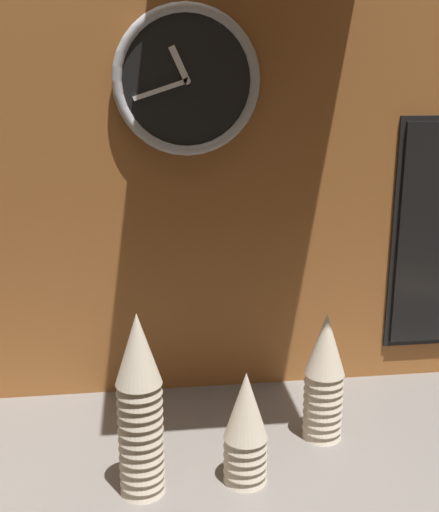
# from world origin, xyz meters

# --- Properties ---
(ground_plane) EXTENTS (1.60, 0.56, 0.04)m
(ground_plane) POSITION_xyz_m (0.00, 0.00, -0.02)
(ground_plane) COLOR slate
(wall_tiled_back) EXTENTS (1.60, 0.03, 1.05)m
(wall_tiled_back) POSITION_xyz_m (0.00, 0.27, 0.53)
(wall_tiled_back) COLOR #A3602D
(wall_tiled_back) RESTS_ON ground_plane
(cup_stack_center_right) EXTENTS (0.08, 0.08, 0.25)m
(cup_stack_center_right) POSITION_xyz_m (0.08, 0.02, 0.13)
(cup_stack_center_right) COLOR beige
(cup_stack_center_right) RESTS_ON ground_plane
(cup_stack_center) EXTENTS (0.08, 0.08, 0.20)m
(cup_stack_center) POSITION_xyz_m (-0.09, -0.10, 0.10)
(cup_stack_center) COLOR beige
(cup_stack_center) RESTS_ON ground_plane
(cup_stack_center_left) EXTENTS (0.08, 0.08, 0.32)m
(cup_stack_center_left) POSITION_xyz_m (-0.26, -0.11, 0.16)
(cup_stack_center_left) COLOR beige
(cup_stack_center_left) RESTS_ON ground_plane
(wall_clock) EXTENTS (0.29, 0.03, 0.29)m
(wall_clock) POSITION_xyz_m (-0.15, 0.23, 0.66)
(wall_clock) COLOR black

